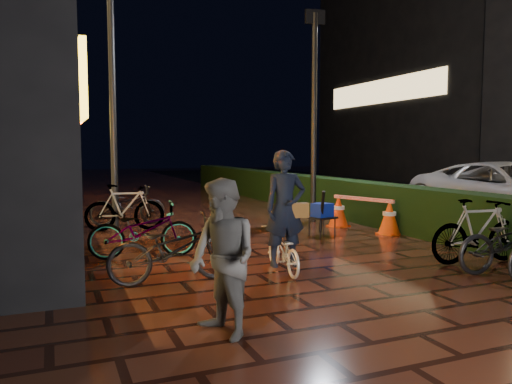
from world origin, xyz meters
name	(u,v)px	position (x,y,z in m)	size (l,w,h in m)	color
ground	(367,285)	(0.00, 0.00, 0.00)	(80.00, 80.00, 0.00)	#381911
hedge	(304,192)	(3.30, 8.00, 0.50)	(0.70, 20.00, 1.00)	black
bystander_person	(223,258)	(-2.34, -0.98, 0.77)	(0.74, 0.58, 1.53)	#525254
van	(512,192)	(6.59, 3.39, 0.75)	(2.45, 5.32, 1.48)	#ABABB0
lamp_post_hedge	(314,107)	(2.15, 5.33, 2.81)	(0.49, 0.16, 5.11)	black
lamp_post_sf	(113,93)	(-2.45, 6.47, 3.07)	(0.53, 0.26, 5.59)	black
cyclist	(284,228)	(-0.72, 1.03, 0.66)	(0.66, 1.28, 1.79)	white
traffic_barrier	(363,214)	(2.55, 3.80, 0.37)	(0.95, 1.82, 0.74)	#FF4E0D
cart_assembly	(322,212)	(1.37, 3.55, 0.50)	(0.60, 0.63, 0.97)	black
parked_bikes_storefront	(139,220)	(-2.31, 4.01, 0.47)	(2.09, 6.14, 1.03)	black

